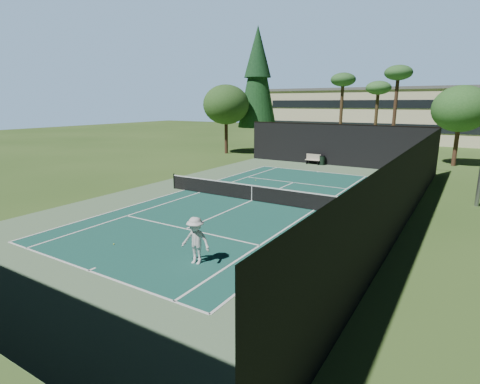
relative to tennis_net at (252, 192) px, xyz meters
The scene contains 20 objects.
ground 0.56m from the tennis_net, ahead, with size 160.00×160.00×0.00m, color #365720.
apron_slab 0.55m from the tennis_net, ahead, with size 18.00×32.00×0.01m, color #5D7F59.
court_surface 0.55m from the tennis_net, ahead, with size 10.97×23.77×0.01m, color #195247.
court_lines 0.54m from the tennis_net, ahead, with size 11.07×23.87×0.01m.
tennis_net is the anchor object (origin of this frame).
fence 1.45m from the tennis_net, 90.00° to the left, with size 18.04×32.05×4.03m.
player 9.72m from the tennis_net, 72.52° to the right, with size 1.19×0.69×1.85m, color silver.
tennis_ball_a 9.74m from the tennis_net, 97.78° to the right, with size 0.06×0.06×0.06m, color #BFCD2E.
tennis_ball_b 5.68m from the tennis_net, 134.18° to the left, with size 0.07×0.07×0.07m, color #B6CC2E.
tennis_ball_c 3.90m from the tennis_net, 31.92° to the left, with size 0.07×0.07×0.07m, color yellow.
tennis_ball_d 6.29m from the tennis_net, 117.18° to the left, with size 0.06×0.06×0.06m, color #CFEB35.
park_bench 15.70m from the tennis_net, 97.13° to the left, with size 1.50×0.45×1.02m.
trash_bin 15.68m from the tennis_net, 93.85° to the left, with size 0.56×0.56×0.95m.
pine_tree 26.63m from the tennis_net, 118.61° to the left, with size 4.80×4.80×15.00m.
palm_a 25.26m from the tennis_net, 94.76° to the left, with size 2.80×2.80×9.32m.
palm_b 26.92m from the tennis_net, 86.70° to the left, with size 2.80×2.80×8.42m.
palm_c 24.69m from the tennis_net, 80.13° to the left, with size 2.80×2.80×9.77m.
decid_tree_a 24.65m from the tennis_net, 65.56° to the left, with size 5.12×5.12×7.62m.
decid_tree_c 23.39m from the tennis_net, 127.87° to the left, with size 5.44×5.44×8.09m.
campus_building 46.12m from the tennis_net, 90.00° to the left, with size 40.50×12.50×8.30m.
Camera 1 is at (11.36, -19.67, 5.99)m, focal length 28.00 mm.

